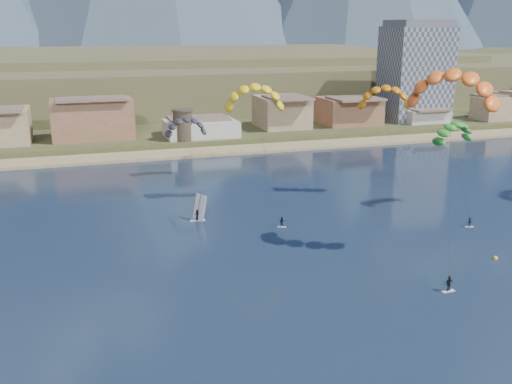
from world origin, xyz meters
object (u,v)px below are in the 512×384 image
watchtower (183,125)px  kitesurfer_green (454,130)px  kitesurfer_orange (453,83)px  apartment_tower (415,71)px  windsurfer (198,212)px  kitesurfer_yellow (255,93)px  buoy (495,258)px

watchtower → kitesurfer_green: 78.30m
kitesurfer_orange → kitesurfer_green: bearing=52.2°
apartment_tower → windsurfer: 118.68m
kitesurfer_yellow → kitesurfer_green: kitesurfer_yellow is taller
apartment_tower → kitesurfer_orange: apartment_tower is taller
kitesurfer_yellow → windsurfer: kitesurfer_yellow is taller
watchtower → buoy: watchtower is taller
windsurfer → buoy: bearing=-38.9°
kitesurfer_green → apartment_tower: bearing=62.0°
kitesurfer_orange → apartment_tower: bearing=60.0°
kitesurfer_orange → buoy: size_ratio=40.08×
kitesurfer_orange → kitesurfer_green: size_ratio=1.60×
watchtower → kitesurfer_green: kitesurfer_green is taller
kitesurfer_yellow → kitesurfer_green: 35.90m
kitesurfer_yellow → watchtower: bearing=93.2°
kitesurfer_orange → buoy: (6.97, -3.83, -24.71)m
watchtower → kitesurfer_yellow: 57.39m
kitesurfer_yellow → windsurfer: bearing=-150.3°
kitesurfer_green → windsurfer: kitesurfer_green is taller
apartment_tower → windsurfer: bearing=-139.4°
kitesurfer_orange → kitesurfer_green: kitesurfer_orange is taller
apartment_tower → buoy: (-52.27, -106.32, -17.70)m
buoy → kitesurfer_yellow: bearing=123.8°
apartment_tower → kitesurfer_orange: 118.59m
watchtower → apartment_tower: bearing=9.9°
kitesurfer_green → buoy: (-8.02, -23.14, -14.36)m
apartment_tower → watchtower: (-80.00, -14.00, -11.45)m
apartment_tower → kitesurfer_green: size_ratio=1.79×
kitesurfer_green → buoy: size_ratio=25.09×
apartment_tower → windsurfer: size_ratio=6.98×
watchtower → buoy: size_ratio=12.05×
windsurfer → buoy: 47.46m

